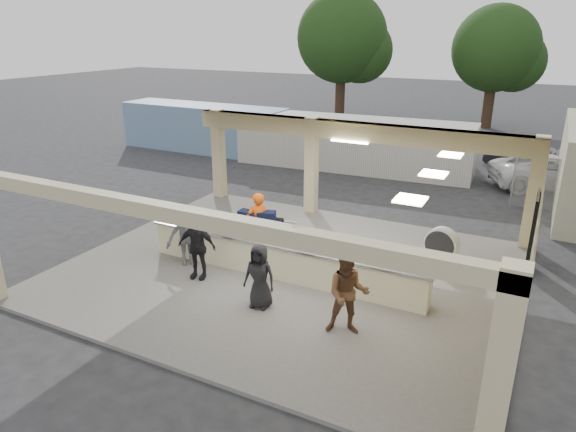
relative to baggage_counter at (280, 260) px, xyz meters
The scene contains 16 objects.
ground 0.77m from the baggage_counter, 90.00° to the left, with size 120.00×120.00×0.00m, color #262628.
pavilion 1.41m from the baggage_counter, 79.65° to the left, with size 12.01×10.00×3.55m.
baggage_counter is the anchor object (origin of this frame).
luggage_cart 1.78m from the baggage_counter, 144.63° to the left, with size 2.51×1.81×1.33m.
drum_fan 4.67m from the baggage_counter, 37.83° to the left, with size 1.01×0.53×1.07m.
baggage_handler 1.74m from the baggage_counter, 141.29° to the left, with size 0.69×0.38×1.90m, color #DB4E0B.
passenger_a 3.14m from the baggage_counter, 34.04° to the right, with size 0.94×0.41×1.93m, color brown.
passenger_b 2.26m from the baggage_counter, 152.03° to the right, with size 1.05×0.38×1.80m, color black.
passenger_c 2.81m from the baggage_counter, 169.63° to the right, with size 1.14×0.40×1.77m, color #48484C.
passenger_d 1.68m from the baggage_counter, 79.72° to the right, with size 0.79×0.32×1.61m, color black.
car_white_a 14.29m from the baggage_counter, 63.54° to the left, with size 2.36×4.98×1.42m, color white.
car_dark 16.74m from the baggage_counter, 71.47° to the left, with size 1.46×4.13×1.38m, color black.
container_white 12.24m from the baggage_counter, 101.46° to the left, with size 11.32×2.26×2.45m, color beige.
container_blue 16.45m from the baggage_counter, 132.72° to the left, with size 9.61×2.31×2.50m, color #6887A6.
tree_left 26.31m from the baggage_counter, 107.30° to the left, with size 6.60×6.30×9.00m.
tree_mid 27.11m from the baggage_counter, 85.03° to the left, with size 6.00×5.60×8.00m.
Camera 1 is at (5.88, -11.59, 6.47)m, focal length 32.00 mm.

